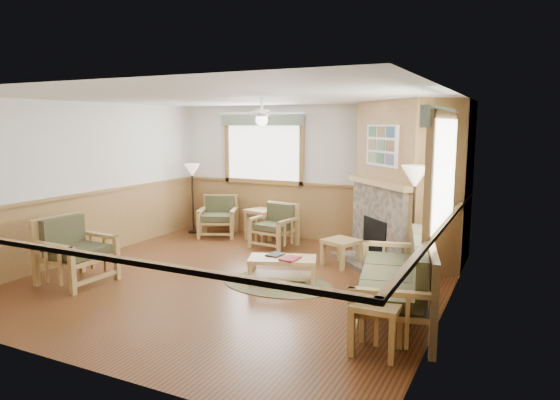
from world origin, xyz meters
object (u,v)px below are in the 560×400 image
at_px(sofa, 394,278).
at_px(armchair_back_left, 218,216).
at_px(coffee_table, 282,271).
at_px(floor_lamp_right, 413,226).
at_px(floor_lamp_left, 193,198).
at_px(end_table_sofa, 377,328).
at_px(armchair_back_right, 274,226).
at_px(footstool, 341,252).
at_px(end_table_chairs, 262,224).
at_px(armchair_left, 76,251).

bearing_deg(sofa, armchair_back_left, -135.75).
xyz_separation_m(coffee_table, floor_lamp_right, (1.71, 0.75, 0.68)).
bearing_deg(sofa, floor_lamp_left, -132.56).
bearing_deg(end_table_sofa, armchair_back_right, 130.13).
bearing_deg(footstool, coffee_table, -109.60).
relative_size(coffee_table, footstool, 1.93).
distance_m(sofa, coffee_table, 1.89).
height_order(sofa, floor_lamp_right, floor_lamp_right).
xyz_separation_m(armchair_back_left, coffee_table, (2.59, -2.23, -0.22)).
bearing_deg(coffee_table, end_table_sofa, -61.31).
distance_m(armchair_back_left, floor_lamp_left, 0.74).
xyz_separation_m(end_table_chairs, footstool, (2.08, -1.10, -0.09)).
height_order(armchair_back_right, coffee_table, armchair_back_right).
bearing_deg(floor_lamp_right, armchair_left, -155.09).
distance_m(armchair_back_left, footstool, 3.20).
distance_m(armchair_back_right, footstool, 1.73).
relative_size(armchair_back_right, floor_lamp_left, 0.54).
bearing_deg(footstool, end_table_chairs, 151.98).
bearing_deg(armchair_left, sofa, -77.80).
relative_size(sofa, coffee_table, 2.20).
distance_m(sofa, armchair_back_right, 3.85).
bearing_deg(floor_lamp_right, end_table_chairs, 154.01).
xyz_separation_m(sofa, end_table_chairs, (-3.39, 2.97, -0.19)).
xyz_separation_m(armchair_left, floor_lamp_left, (-0.53, 3.59, 0.26)).
xyz_separation_m(armchair_back_left, floor_lamp_left, (-0.66, 0.05, 0.33)).
bearing_deg(footstool, armchair_back_left, 162.54).
bearing_deg(armchair_back_right, floor_lamp_left, 178.44).
distance_m(sofa, end_table_chairs, 4.51).
bearing_deg(sofa, end_table_sofa, -8.50).
xyz_separation_m(armchair_back_right, armchair_left, (-1.60, -3.25, 0.08)).
height_order(armchair_left, end_table_chairs, armchair_left).
relative_size(armchair_back_right, armchair_left, 0.83).
distance_m(armchair_back_right, floor_lamp_left, 2.17).
bearing_deg(floor_lamp_left, floor_lamp_right, -17.06).
relative_size(armchair_left, coffee_table, 0.99).
relative_size(armchair_left, end_table_sofa, 1.81).
bearing_deg(floor_lamp_right, armchair_back_right, 157.37).
bearing_deg(coffee_table, sofa, -38.94).
relative_size(armchair_back_right, footstool, 1.60).
distance_m(sofa, armchair_left, 4.56).
bearing_deg(end_table_sofa, armchair_left, 176.42).
bearing_deg(armchair_back_right, sofa, -33.58).
distance_m(coffee_table, end_table_sofa, 2.44).
xyz_separation_m(coffee_table, footstool, (0.45, 1.28, 0.03)).
distance_m(coffee_table, end_table_chairs, 2.88).
relative_size(armchair_back_left, floor_lamp_left, 0.56).
distance_m(sofa, footstool, 2.30).
relative_size(floor_lamp_left, floor_lamp_right, 0.85).
bearing_deg(end_table_sofa, floor_lamp_right, 93.27).
distance_m(armchair_left, coffee_table, 3.04).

